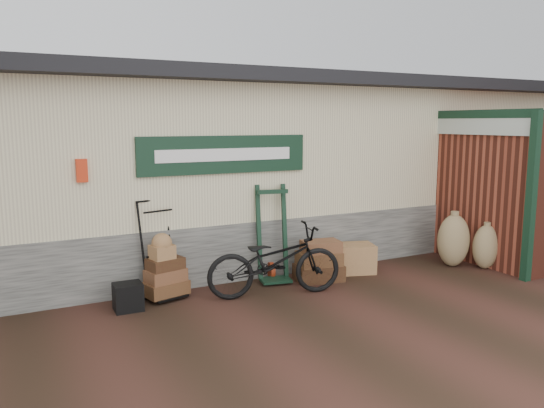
# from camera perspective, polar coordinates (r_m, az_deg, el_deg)

# --- Properties ---
(ground) EXTENTS (80.00, 80.00, 0.00)m
(ground) POSITION_cam_1_polar(r_m,az_deg,el_deg) (7.43, 0.21, -10.21)
(ground) COLOR black
(ground) RESTS_ON ground
(station_building) EXTENTS (14.40, 4.10, 3.20)m
(station_building) POSITION_cam_1_polar(r_m,az_deg,el_deg) (9.56, -7.42, 3.91)
(station_building) COLOR #4C4C47
(station_building) RESTS_ON ground
(brick_outbuilding) EXTENTS (1.71, 4.51, 2.62)m
(brick_outbuilding) POSITION_cam_1_polar(r_m,az_deg,el_deg) (10.92, 19.55, 2.43)
(brick_outbuilding) COLOR maroon
(brick_outbuilding) RESTS_ON ground
(porter_trolley) EXTENTS (0.80, 0.67, 1.38)m
(porter_trolley) POSITION_cam_1_polar(r_m,az_deg,el_deg) (7.52, -12.05, -4.66)
(porter_trolley) COLOR black
(porter_trolley) RESTS_ON ground
(green_barrow) EXTENTS (0.61, 0.55, 1.47)m
(green_barrow) POSITION_cam_1_polar(r_m,az_deg,el_deg) (8.08, 0.08, -3.21)
(green_barrow) COLOR black
(green_barrow) RESTS_ON ground
(suitcase_stack) EXTENTS (0.78, 0.56, 0.63)m
(suitcase_stack) POSITION_cam_1_polar(r_m,az_deg,el_deg) (8.21, 5.07, -6.06)
(suitcase_stack) COLOR #3C1C13
(suitcase_stack) RESTS_ON ground
(wicker_hamper) EXTENTS (0.82, 0.66, 0.46)m
(wicker_hamper) POSITION_cam_1_polar(r_m,az_deg,el_deg) (8.73, 8.55, -5.80)
(wicker_hamper) COLOR brown
(wicker_hamper) RESTS_ON ground
(black_trunk) EXTENTS (0.36, 0.31, 0.36)m
(black_trunk) POSITION_cam_1_polar(r_m,az_deg,el_deg) (7.21, -15.22, -9.61)
(black_trunk) COLOR black
(black_trunk) RESTS_ON ground
(bicycle) EXTENTS (1.04, 2.01, 1.11)m
(bicycle) POSITION_cam_1_polar(r_m,az_deg,el_deg) (7.42, 0.28, -5.72)
(bicycle) COLOR black
(bicycle) RESTS_ON ground
(burlap_sack_left) EXTENTS (0.63, 0.56, 0.89)m
(burlap_sack_left) POSITION_cam_1_polar(r_m,az_deg,el_deg) (9.46, 18.94, -3.73)
(burlap_sack_left) COLOR brown
(burlap_sack_left) RESTS_ON ground
(burlap_sack_right) EXTENTS (0.50, 0.43, 0.74)m
(burlap_sack_right) POSITION_cam_1_polar(r_m,az_deg,el_deg) (9.51, 22.03, -4.30)
(burlap_sack_right) COLOR brown
(burlap_sack_right) RESTS_ON ground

